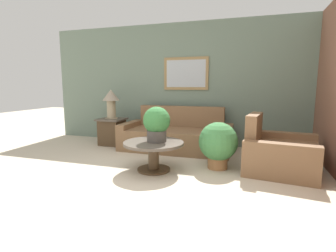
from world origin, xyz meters
TOP-DOWN VIEW (x-y plane):
  - ground_plane at (0.00, 0.00)m, footprint 20.00×20.00m
  - wall_back at (-0.00, 2.98)m, footprint 6.75×0.09m
  - couch_main at (-0.18, 2.34)m, footprint 2.16×0.98m
  - armchair at (1.66, 1.54)m, footprint 1.13×1.23m
  - coffee_table at (-0.14, 0.96)m, footprint 0.91×0.91m
  - side_table at (-1.64, 2.34)m, footprint 0.54×0.54m
  - table_lamp at (-1.64, 2.34)m, footprint 0.37×0.37m
  - potted_plant_on_table at (-0.10, 1.01)m, footprint 0.41×0.41m
  - potted_plant_floor at (0.77, 1.37)m, footprint 0.60×0.60m

SIDE VIEW (x-z plane):
  - ground_plane at x=0.00m, z-range 0.00..0.00m
  - armchair at x=1.66m, z-range -0.16..0.69m
  - couch_main at x=-0.18m, z-range -0.16..0.69m
  - side_table at x=-1.64m, z-range 0.01..0.58m
  - coffee_table at x=-0.14m, z-range 0.10..0.54m
  - potted_plant_floor at x=0.77m, z-range 0.04..0.76m
  - potted_plant_on_table at x=-0.10m, z-range 0.46..0.99m
  - table_lamp at x=-1.64m, z-range 0.67..1.29m
  - wall_back at x=0.00m, z-range 0.01..2.61m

